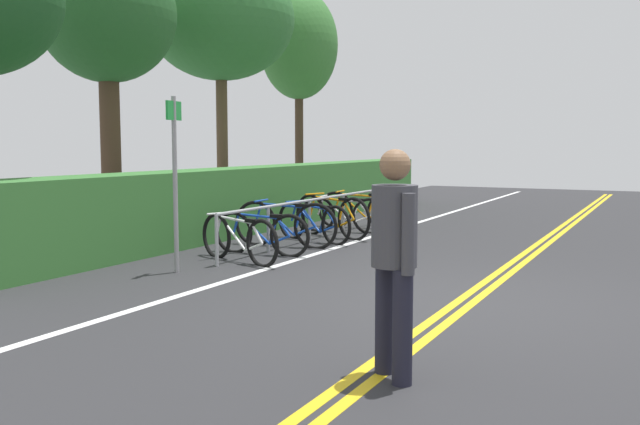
{
  "coord_description": "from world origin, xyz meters",
  "views": [
    {
      "loc": [
        -7.11,
        -1.9,
        1.66
      ],
      "look_at": [
        2.05,
        2.78,
        0.63
      ],
      "focal_mm": 39.1,
      "sensor_mm": 36.0,
      "label": 1
    }
  ],
  "objects": [
    {
      "name": "bicycle_3",
      "position": [
        3.28,
        3.53,
        0.33
      ],
      "size": [
        0.69,
        1.69,
        0.7
      ],
      "color": "black",
      "rests_on": "ground_plane"
    },
    {
      "name": "centre_line_yellow_outer",
      "position": [
        0.0,
        0.08,
        0.0
      ],
      "size": [
        34.78,
        0.1,
        0.0
      ],
      "primitive_type": "cube",
      "color": "gold",
      "rests_on": "ground_plane"
    },
    {
      "name": "bicycle_0",
      "position": [
        1.0,
        3.52,
        0.32
      ],
      "size": [
        0.67,
        1.66,
        0.7
      ],
      "color": "black",
      "rests_on": "ground_plane"
    },
    {
      "name": "bike_rack",
      "position": [
        3.21,
        3.57,
        0.54
      ],
      "size": [
        5.4,
        0.05,
        0.73
      ],
      "color": "#9EA0A5",
      "rests_on": "ground_plane"
    },
    {
      "name": "tree_extra",
      "position": [
        9.45,
        7.18,
        4.24
      ],
      "size": [
        2.08,
        2.08,
        5.71
      ],
      "color": "#473323",
      "rests_on": "ground_plane"
    },
    {
      "name": "ground_plane",
      "position": [
        0.0,
        0.0,
        -0.03
      ],
      "size": [
        38.64,
        13.28,
        0.05
      ],
      "primitive_type": "cube",
      "color": "#2B2B2D"
    },
    {
      "name": "sign_post_near",
      "position": [
        -0.06,
        3.78,
        1.35
      ],
      "size": [
        0.36,
        0.1,
        2.25
      ],
      "color": "gray",
      "rests_on": "ground_plane"
    },
    {
      "name": "bicycle_5",
      "position": [
        4.64,
        3.59,
        0.33
      ],
      "size": [
        0.46,
        1.7,
        0.71
      ],
      "color": "black",
      "rests_on": "ground_plane"
    },
    {
      "name": "tree_far_right",
      "position": [
        5.75,
        7.1,
        4.35
      ],
      "size": [
        3.24,
        3.24,
        5.7
      ],
      "color": "brown",
      "rests_on": "ground_plane"
    },
    {
      "name": "bicycle_1",
      "position": [
        1.69,
        3.58,
        0.32
      ],
      "size": [
        0.46,
        1.62,
        0.68
      ],
      "color": "black",
      "rests_on": "ground_plane"
    },
    {
      "name": "bicycle_2",
      "position": [
        2.55,
        3.66,
        0.36
      ],
      "size": [
        0.46,
        1.82,
        0.77
      ],
      "color": "black",
      "rests_on": "ground_plane"
    },
    {
      "name": "tree_mid",
      "position": [
        2.35,
        7.15,
        3.88
      ],
      "size": [
        2.43,
        2.43,
        5.15
      ],
      "color": "#473323",
      "rests_on": "ground_plane"
    },
    {
      "name": "centre_line_yellow_inner",
      "position": [
        0.0,
        -0.08,
        0.0
      ],
      "size": [
        34.78,
        0.1,
        0.0
      ],
      "primitive_type": "cube",
      "color": "gold",
      "rests_on": "ground_plane"
    },
    {
      "name": "hedge_backdrop",
      "position": [
        4.71,
        5.3,
        0.6
      ],
      "size": [
        14.35,
        0.9,
        1.21
      ],
      "primitive_type": "cube",
      "color": "#387533",
      "rests_on": "ground_plane"
    },
    {
      "name": "bicycle_4",
      "position": [
        3.94,
        3.5,
        0.37
      ],
      "size": [
        0.7,
        1.77,
        0.79
      ],
      "color": "black",
      "rests_on": "ground_plane"
    },
    {
      "name": "pedestrian",
      "position": [
        -2.61,
        -0.18,
        0.93
      ],
      "size": [
        0.35,
        0.39,
        1.62
      ],
      "color": "#1E1E2D",
      "rests_on": "ground_plane"
    },
    {
      "name": "bicycle_6",
      "position": [
        5.39,
        3.59,
        0.35
      ],
      "size": [
        0.46,
        1.76,
        0.75
      ],
      "color": "black",
      "rests_on": "ground_plane"
    },
    {
      "name": "bike_lane_stripe_white",
      "position": [
        0.0,
        2.87,
        0.0
      ],
      "size": [
        34.78,
        0.12,
        0.0
      ],
      "primitive_type": "cube",
      "color": "white",
      "rests_on": "ground_plane"
    }
  ]
}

